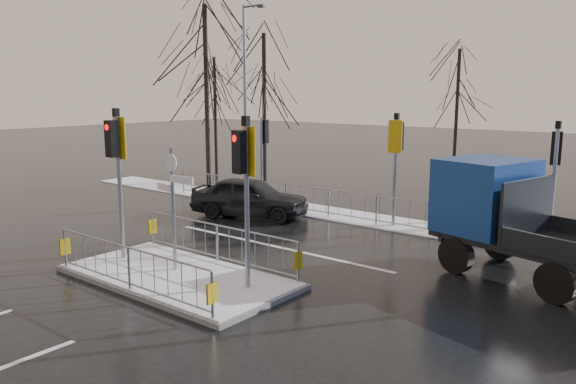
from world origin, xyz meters
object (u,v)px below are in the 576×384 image
Objects in this scene: car_far_lane at (250,197)px; flatbed_truck at (516,216)px; traffic_island at (177,264)px; street_lamp_left at (246,93)px.

flatbed_truck reaches higher than car_far_lane.
car_far_lane is 0.66× the size of flatbed_truck.
traffic_island is at bearing -172.31° from car_far_lane.
street_lamp_left reaches higher than traffic_island.
traffic_island reaches higher than car_far_lane.
street_lamp_left reaches higher than flatbed_truck.
traffic_island is 0.92× the size of flatbed_truck.
traffic_island reaches higher than flatbed_truck.
flatbed_truck is (9.72, -0.85, 0.78)m from car_far_lane.
car_far_lane is 9.79m from flatbed_truck.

